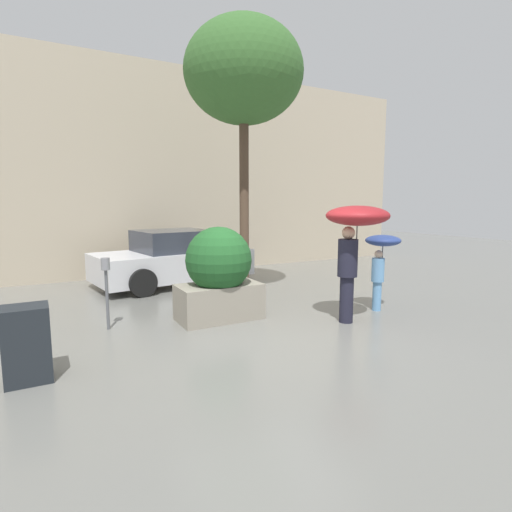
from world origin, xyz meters
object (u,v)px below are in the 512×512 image
(street_tree, at_px, (244,74))
(planter_box, at_px, (219,273))
(person_adult, at_px, (355,229))
(person_child, at_px, (381,253))
(parking_meter, at_px, (106,278))
(newspaper_box, at_px, (27,344))
(parked_car_near, at_px, (173,259))

(street_tree, bearing_deg, planter_box, -130.91)
(person_adult, relative_size, person_child, 1.39)
(person_adult, distance_m, parking_meter, 4.24)
(street_tree, bearing_deg, person_adult, -74.79)
(person_child, xyz_separation_m, street_tree, (-1.75, 2.37, 3.66))
(parking_meter, height_order, newspaper_box, parking_meter)
(parked_car_near, distance_m, street_tree, 4.75)
(parking_meter, bearing_deg, planter_box, -10.72)
(street_tree, bearing_deg, parking_meter, -160.59)
(parked_car_near, height_order, parking_meter, parked_car_near)
(planter_box, relative_size, parked_car_near, 0.41)
(street_tree, relative_size, parking_meter, 4.92)
(newspaper_box, bearing_deg, parking_meter, 54.64)
(planter_box, relative_size, person_adult, 0.82)
(parking_meter, relative_size, newspaper_box, 1.33)
(planter_box, height_order, street_tree, street_tree)
(parking_meter, bearing_deg, newspaper_box, -125.36)
(person_child, relative_size, parked_car_near, 0.36)
(planter_box, relative_size, newspaper_box, 1.86)
(street_tree, distance_m, newspaper_box, 6.62)
(person_adult, xyz_separation_m, newspaper_box, (-4.96, 0.04, -1.18))
(parked_car_near, bearing_deg, street_tree, -162.54)
(person_child, bearing_deg, person_adult, -163.37)
(person_adult, height_order, person_child, person_adult)
(person_child, relative_size, street_tree, 0.25)
(street_tree, height_order, newspaper_box, street_tree)
(planter_box, xyz_separation_m, parking_meter, (-1.85, 0.35, 0.02))
(person_child, height_order, parking_meter, person_child)
(parking_meter, bearing_deg, street_tree, 19.41)
(person_adult, bearing_deg, parked_car_near, 129.18)
(person_adult, distance_m, parked_car_near, 5.19)
(person_adult, relative_size, street_tree, 0.35)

